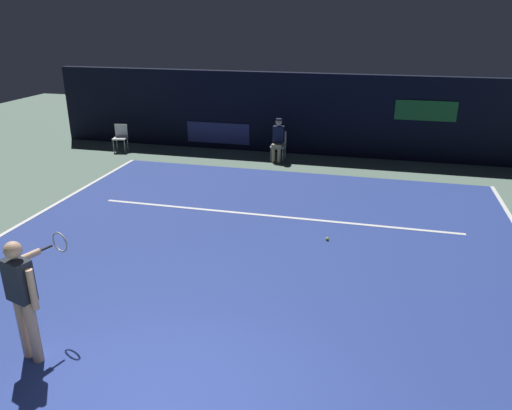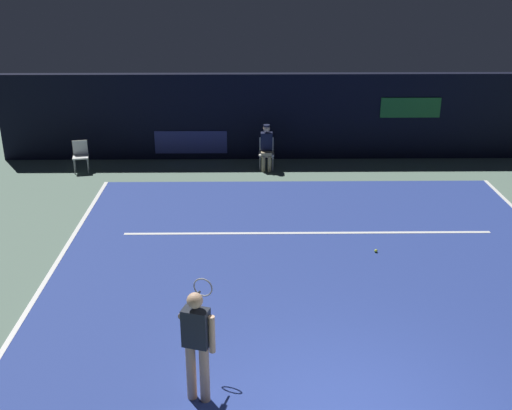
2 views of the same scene
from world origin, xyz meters
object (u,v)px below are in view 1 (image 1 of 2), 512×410
Objects in this scene: line_judge_on_chair at (278,139)px; courtside_chair_near at (121,136)px; tennis_player at (24,294)px; tennis_ball at (327,239)px.

courtside_chair_near is (-5.38, -0.09, -0.18)m from line_judge_on_chair.
tennis_player reaches higher than tennis_ball.
tennis_player is at bearing -67.58° from courtside_chair_near.
courtside_chair_near is 9.33m from tennis_ball.
line_judge_on_chair is at bearing 83.05° from tennis_player.
tennis_player is 1.31× the size of line_judge_on_chair.
tennis_player reaches higher than line_judge_on_chair.
tennis_ball is at bearing -68.63° from line_judge_on_chair.
tennis_ball is (7.55, -5.46, -0.46)m from courtside_chair_near.
courtside_chair_near is at bearing 112.42° from tennis_player.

